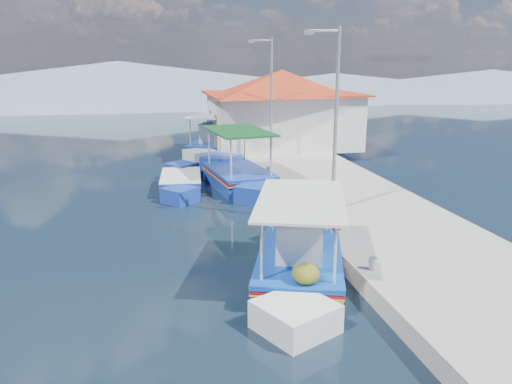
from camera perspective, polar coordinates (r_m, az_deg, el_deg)
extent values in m
plane|color=black|center=(14.80, -5.77, -7.12)|extent=(160.00, 160.00, 0.00)
cube|color=#A09D96|center=(21.61, 8.14, 0.59)|extent=(5.00, 44.00, 0.50)
cylinder|color=#A5A8AD|center=(12.81, 13.03, -7.88)|extent=(0.20, 0.20, 0.30)
cylinder|color=#A5A8AD|center=(17.20, 6.11, -1.68)|extent=(0.20, 0.20, 0.30)
cylinder|color=#A5A8AD|center=(22.80, 1.49, 2.52)|extent=(0.20, 0.20, 0.30)
cylinder|color=#A5A8AD|center=(28.56, -1.30, 5.03)|extent=(0.20, 0.20, 0.30)
cube|color=silver|center=(13.21, 4.91, -8.91)|extent=(3.19, 4.44, 0.88)
cube|color=silver|center=(15.25, -0.84, -5.10)|extent=(1.96, 1.96, 0.97)
cube|color=silver|center=(11.44, 12.55, -13.21)|extent=(1.90, 1.90, 0.83)
cube|color=#0D41AB|center=(13.06, 4.95, -7.28)|extent=(3.29, 4.57, 0.06)
cube|color=maroon|center=(13.08, 4.95, -7.58)|extent=(3.29, 4.57, 0.05)
cube|color=#F4AE1B|center=(13.11, 4.94, -7.84)|extent=(3.29, 4.57, 0.04)
cube|color=#0D41AB|center=(13.03, 4.96, -7.02)|extent=(3.30, 4.54, 0.05)
cube|color=brown|center=(13.04, 4.96, -7.13)|extent=(3.01, 4.31, 0.05)
cube|color=silver|center=(12.65, 5.73, -5.40)|extent=(1.44, 1.49, 1.01)
cube|color=silver|center=(12.48, 5.80, -3.14)|extent=(1.56, 1.61, 0.06)
cylinder|color=beige|center=(13.73, -1.80, -2.68)|extent=(0.06, 0.06, 1.47)
cylinder|color=beige|center=(14.54, 3.81, -1.70)|extent=(0.06, 0.06, 1.47)
cylinder|color=beige|center=(11.07, 6.64, -7.18)|extent=(0.06, 0.06, 1.47)
cylinder|color=beige|center=(12.06, 12.85, -5.58)|extent=(0.06, 0.06, 1.47)
cube|color=silver|center=(12.57, 5.11, -0.89)|extent=(3.29, 4.47, 0.06)
ellipsoid|color=#4E5216|center=(13.77, 0.61, -4.70)|extent=(0.70, 0.77, 0.53)
ellipsoid|color=#4E5216|center=(14.47, 1.86, -3.90)|extent=(0.59, 0.65, 0.44)
ellipsoid|color=#4E5216|center=(11.86, 10.40, -8.41)|extent=(0.63, 0.69, 0.47)
sphere|color=red|center=(13.74, 6.83, -2.96)|extent=(0.37, 0.37, 0.37)
cube|color=#193999|center=(22.31, -1.96, 1.15)|extent=(2.71, 4.29, 1.03)
cube|color=#193999|center=(24.92, -2.17, 2.91)|extent=(2.18, 2.18, 1.14)
cube|color=#193999|center=(19.78, -1.71, -0.64)|extent=(2.12, 2.12, 0.97)
cube|color=#0D41AB|center=(22.20, -1.97, 2.35)|extent=(2.79, 4.42, 0.06)
cube|color=maroon|center=(22.22, -1.97, 2.13)|extent=(2.79, 4.42, 0.05)
cube|color=#F4AE1B|center=(22.24, -1.97, 1.94)|extent=(2.79, 4.42, 0.04)
cube|color=#193999|center=(22.19, -1.98, 2.54)|extent=(2.81, 4.38, 0.05)
cube|color=brown|center=(22.20, -1.97, 2.46)|extent=(2.53, 4.19, 0.05)
cylinder|color=beige|center=(23.68, -4.23, 5.35)|extent=(0.08, 0.08, 1.73)
cylinder|color=beige|center=(23.73, -0.03, 5.41)|extent=(0.08, 0.08, 1.73)
cylinder|color=beige|center=(20.35, -4.28, 3.78)|extent=(0.08, 0.08, 1.73)
cylinder|color=beige|center=(20.41, 0.59, 3.85)|extent=(0.08, 0.08, 1.73)
cube|color=#0D451A|center=(21.89, -2.01, 6.89)|extent=(2.82, 4.31, 0.08)
cube|color=#193999|center=(22.07, -8.45, 0.73)|extent=(1.86, 3.18, 0.85)
cube|color=#193999|center=(24.02, -9.18, 2.12)|extent=(1.64, 1.64, 0.94)
cube|color=#193999|center=(20.17, -7.62, -0.58)|extent=(1.59, 1.59, 0.81)
cube|color=#0D41AB|center=(21.97, -8.49, 1.73)|extent=(1.92, 3.28, 0.05)
cube|color=maroon|center=(21.99, -8.48, 1.55)|extent=(1.92, 3.28, 0.04)
cube|color=#F4AE1B|center=(22.00, -8.47, 1.39)|extent=(1.92, 3.28, 0.04)
cube|color=silver|center=(21.96, -8.49, 1.89)|extent=(1.93, 3.25, 0.04)
cube|color=brown|center=(21.97, -8.49, 1.82)|extent=(1.73, 3.11, 0.04)
cube|color=silver|center=(30.35, -4.84, 4.74)|extent=(3.49, 4.51, 0.94)
cube|color=silver|center=(32.64, -7.23, 5.60)|extent=(1.96, 1.96, 1.04)
cube|color=silver|center=(28.18, -2.18, 4.00)|extent=(1.90, 1.90, 0.90)
cube|color=#0D41AB|center=(30.28, -4.86, 5.55)|extent=(3.60, 4.64, 0.06)
cube|color=maroon|center=(30.29, -4.86, 5.40)|extent=(3.60, 4.64, 0.05)
cube|color=#F4AE1B|center=(30.30, -4.85, 5.28)|extent=(3.60, 4.64, 0.04)
cube|color=#0D41AB|center=(30.26, -4.86, 5.68)|extent=(3.60, 4.61, 0.05)
cube|color=brown|center=(30.27, -4.86, 5.63)|extent=(3.31, 4.37, 0.05)
cube|color=silver|center=(29.93, -4.60, 6.59)|extent=(1.56, 1.64, 1.09)
cube|color=silver|center=(29.86, -4.62, 7.67)|extent=(1.70, 1.77, 0.06)
cylinder|color=beige|center=(31.22, -7.80, 7.30)|extent=(0.07, 0.07, 1.59)
cylinder|color=beige|center=(32.01, -5.12, 7.56)|extent=(0.07, 0.07, 1.59)
cylinder|color=beige|center=(28.30, -4.64, 6.62)|extent=(0.07, 0.07, 1.59)
cylinder|color=beige|center=(29.17, -1.79, 6.91)|extent=(0.07, 0.07, 1.59)
cube|color=silver|center=(30.06, -4.93, 8.62)|extent=(3.59, 4.55, 0.07)
cube|color=silver|center=(29.85, 2.90, 8.06)|extent=(8.00, 6.00, 3.00)
cube|color=#BC391A|center=(29.71, 2.94, 11.03)|extent=(8.64, 6.48, 0.10)
pyramid|color=#BC391A|center=(29.67, 2.96, 12.28)|extent=(10.49, 10.49, 1.40)
cube|color=brown|center=(28.18, -4.49, 6.61)|extent=(0.06, 1.00, 2.00)
cube|color=#0D41AB|center=(30.57, -5.13, 8.37)|extent=(0.06, 1.20, 0.90)
cylinder|color=#A5A8AD|center=(16.88, 8.99, 7.81)|extent=(0.12, 0.12, 6.00)
cylinder|color=#A5A8AD|center=(16.61, 7.71, 17.60)|extent=(1.00, 0.08, 0.08)
cube|color=#A5A8AD|center=(16.45, 5.98, 17.51)|extent=(0.30, 0.14, 0.14)
cylinder|color=#A5A8AD|center=(25.45, 1.73, 10.30)|extent=(0.12, 0.12, 6.00)
cylinder|color=#A5A8AD|center=(25.28, 0.63, 16.73)|extent=(1.00, 0.08, 0.08)
cube|color=#A5A8AD|center=(25.17, -0.53, 16.63)|extent=(0.30, 0.14, 0.14)
cone|color=slate|center=(69.82, -15.20, 11.82)|extent=(96.00, 96.00, 5.50)
cone|color=slate|center=(74.59, 9.01, 11.65)|extent=(76.80, 76.80, 3.80)
cone|color=slate|center=(86.63, 24.97, 11.03)|extent=(89.60, 89.60, 4.20)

